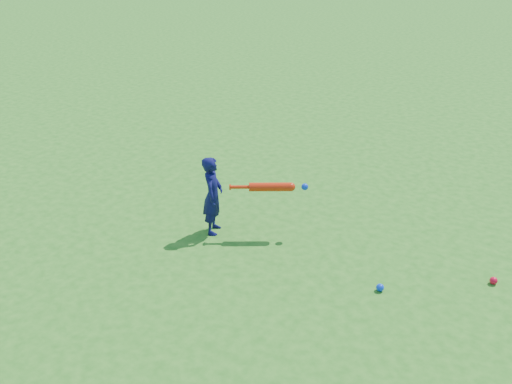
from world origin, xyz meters
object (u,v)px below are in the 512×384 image
at_px(ground_ball_blue, 380,288).
at_px(bat_swing, 274,187).
at_px(child, 213,195).
at_px(ground_ball_red, 494,281).

bearing_deg(ground_ball_blue, bat_swing, 163.89).
distance_m(child, bat_swing, 0.71).
distance_m(ground_ball_blue, bat_swing, 1.65).
relative_size(ground_ball_blue, bat_swing, 0.10).
height_order(child, ground_ball_blue, child).
bearing_deg(bat_swing, child, 175.36).
bearing_deg(bat_swing, ground_ball_blue, -48.35).
xyz_separation_m(ground_ball_red, bat_swing, (-2.43, -0.29, 0.57)).
distance_m(child, ground_ball_red, 3.14).
bearing_deg(child, bat_swing, -86.13).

